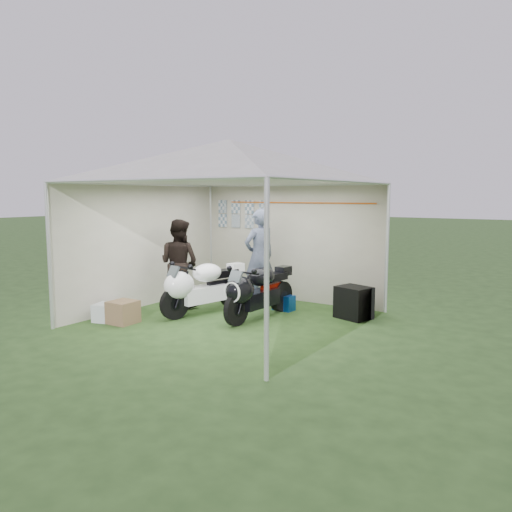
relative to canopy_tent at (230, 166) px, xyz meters
The scene contains 11 objects.
ground 2.58m from the canopy_tent, 89.22° to the right, with size 80.00×80.00×0.00m, color #28461C.
canopy_tent is the anchor object (origin of this frame).
motorcycle_white 2.17m from the canopy_tent, behind, with size 0.67×1.85×0.92m.
motorcycle_black 2.12m from the canopy_tent, 36.39° to the left, with size 0.47×1.84×0.90m.
paddock_stand 2.70m from the canopy_tent, 70.04° to the left, with size 0.38×0.23×0.28m, color blue.
person_dark_jacket 2.25m from the canopy_tent, 169.44° to the left, with size 0.80×0.63×1.65m, color black.
person_blue_jacket 2.16m from the canopy_tent, 102.80° to the left, with size 0.67×0.44×1.84m, color slate.
equipment_box 3.11m from the canopy_tent, 35.85° to the left, with size 0.55×0.44×0.55m, color black.
crate_0 3.17m from the canopy_tent, 142.79° to the right, with size 0.45×0.35×0.30m, color silver.
crate_1 2.98m from the canopy_tent, 138.72° to the right, with size 0.41×0.41×0.37m, color brown.
crate_2 3.14m from the canopy_tent, 153.39° to the right, with size 0.33×0.27×0.24m, color silver.
Camera 1 is at (4.93, -6.62, 2.11)m, focal length 35.00 mm.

